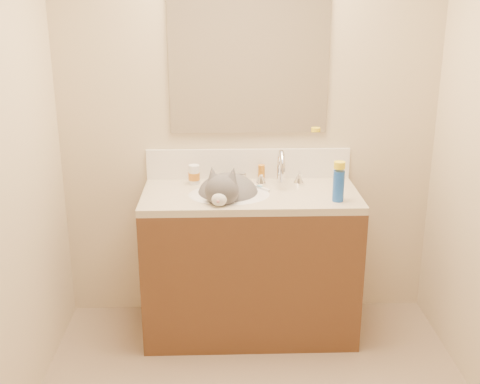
{
  "coord_description": "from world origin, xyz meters",
  "views": [
    {
      "loc": [
        -0.16,
        -2.18,
        1.93
      ],
      "look_at": [
        -0.06,
        0.92,
        0.88
      ],
      "focal_mm": 45.0,
      "sensor_mm": 36.0,
      "label": 1
    }
  ],
  "objects": [
    {
      "name": "silver_jar",
      "position": [
        -0.04,
        1.16,
        0.89
      ],
      "size": [
        0.06,
        0.06,
        0.06
      ],
      "primitive_type": "cylinder",
      "rotation": [
        0.0,
        0.0,
        0.16
      ],
      "color": "#B7B7BC",
      "rests_on": "counter_slab"
    },
    {
      "name": "pill_bottle",
      "position": [
        -0.32,
        1.14,
        0.92
      ],
      "size": [
        0.08,
        0.08,
        0.11
      ],
      "primitive_type": "cylinder",
      "rotation": [
        0.0,
        0.0,
        0.31
      ],
      "color": "white",
      "rests_on": "counter_slab"
    },
    {
      "name": "amber_bottle",
      "position": [
        0.07,
        1.19,
        0.91
      ],
      "size": [
        0.04,
        0.04,
        0.1
      ],
      "primitive_type": "cylinder",
      "rotation": [
        0.0,
        0.0,
        0.16
      ],
      "color": "#C27416",
      "rests_on": "counter_slab"
    },
    {
      "name": "cat",
      "position": [
        -0.13,
        0.96,
        0.85
      ],
      "size": [
        0.41,
        0.51,
        0.35
      ],
      "rotation": [
        0.0,
        0.0,
        -0.2
      ],
      "color": "#4B494B",
      "rests_on": "basin"
    },
    {
      "name": "vanity_cabinet",
      "position": [
        0.0,
        0.97,
        0.41
      ],
      "size": [
        1.2,
        0.55,
        0.82
      ],
      "primitive_type": "cube",
      "color": "#53321C",
      "rests_on": "ground"
    },
    {
      "name": "spray_can",
      "position": [
        0.46,
        0.82,
        0.94
      ],
      "size": [
        0.08,
        0.08,
        0.17
      ],
      "primitive_type": "cylinder",
      "rotation": [
        0.0,
        0.0,
        -0.32
      ],
      "color": "blue",
      "rests_on": "counter_slab"
    },
    {
      "name": "mirror",
      "position": [
        0.0,
        1.24,
        1.54
      ],
      "size": [
        0.9,
        0.02,
        0.8
      ],
      "primitive_type": "cube",
      "color": "white",
      "rests_on": "room_shell"
    },
    {
      "name": "spray_cap",
      "position": [
        0.46,
        0.82,
        1.06
      ],
      "size": [
        0.08,
        0.08,
        0.04
      ],
      "primitive_type": "cylinder",
      "rotation": [
        0.0,
        0.0,
        -0.32
      ],
      "color": "yellow",
      "rests_on": "spray_can"
    },
    {
      "name": "room_shell",
      "position": [
        0.0,
        0.0,
        1.49
      ],
      "size": [
        2.24,
        2.54,
        2.52
      ],
      "color": "beige",
      "rests_on": "ground"
    },
    {
      "name": "backsplash",
      "position": [
        0.0,
        1.24,
        0.95
      ],
      "size": [
        1.2,
        0.02,
        0.18
      ],
      "primitive_type": "cube",
      "color": "white",
      "rests_on": "counter_slab"
    },
    {
      "name": "counter_slab",
      "position": [
        0.0,
        0.97,
        0.84
      ],
      "size": [
        1.2,
        0.55,
        0.04
      ],
      "primitive_type": "cube",
      "color": "beige",
      "rests_on": "vanity_cabinet"
    },
    {
      "name": "faucet",
      "position": [
        0.18,
        1.11,
        0.95
      ],
      "size": [
        0.28,
        0.2,
        0.21
      ],
      "color": "silver",
      "rests_on": "counter_slab"
    },
    {
      "name": "basin",
      "position": [
        -0.12,
        0.94,
        0.79
      ],
      "size": [
        0.45,
        0.36,
        0.14
      ],
      "primitive_type": "ellipsoid",
      "color": "white",
      "rests_on": "vanity_cabinet"
    },
    {
      "name": "pill_label",
      "position": [
        -0.32,
        1.14,
        0.91
      ],
      "size": [
        0.08,
        0.08,
        0.04
      ],
      "primitive_type": "cylinder",
      "rotation": [
        0.0,
        0.0,
        0.31
      ],
      "color": "orange",
      "rests_on": "pill_bottle"
    },
    {
      "name": "toothbrush",
      "position": [
        0.06,
        1.05,
        0.87
      ],
      "size": [
        0.11,
        0.13,
        0.01
      ],
      "primitive_type": "cube",
      "rotation": [
        0.0,
        0.0,
        0.69
      ],
      "color": "white",
      "rests_on": "counter_slab"
    },
    {
      "name": "toothbrush_head",
      "position": [
        0.06,
        1.05,
        0.87
      ],
      "size": [
        0.03,
        0.03,
        0.02
      ],
      "primitive_type": "cube",
      "rotation": [
        0.0,
        0.0,
        0.69
      ],
      "color": "#61A8CE",
      "rests_on": "counter_slab"
    }
  ]
}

